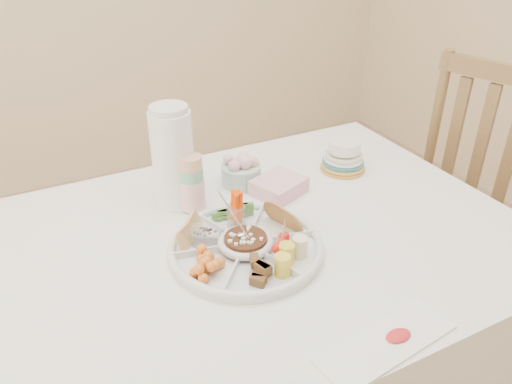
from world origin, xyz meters
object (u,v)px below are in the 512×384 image
dining_table (241,344)px  thermos (173,156)px  chair (444,218)px  party_tray (246,245)px  plate_stack (343,157)px

dining_table → thermos: bearing=107.2°
chair → thermos: size_ratio=3.55×
dining_table → chair: 0.86m
party_tray → thermos: thermos is taller
dining_table → party_tray: 0.40m
party_tray → dining_table: bearing=85.3°
party_tray → chair: bearing=7.9°
dining_table → thermos: thermos is taller
chair → party_tray: size_ratio=2.82×
chair → thermos: 1.01m
plate_stack → chair: bearing=-20.2°
dining_table → plate_stack: 0.67m
thermos → dining_table: bearing=-72.8°
dining_table → chair: chair is taller
party_tray → plate_stack: bearing=28.1°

